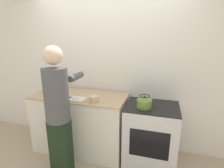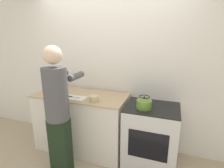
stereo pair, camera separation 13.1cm
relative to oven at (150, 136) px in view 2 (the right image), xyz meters
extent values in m
plane|color=tan|center=(-0.74, -0.30, -0.45)|extent=(12.00, 12.00, 0.00)
cube|color=white|center=(-0.74, 0.41, 0.85)|extent=(8.00, 0.05, 2.60)
cube|color=silver|center=(-1.12, 0.03, 0.01)|extent=(1.44, 0.65, 0.92)
cube|color=tan|center=(-1.12, 0.03, 0.48)|extent=(1.47, 0.67, 0.02)
cube|color=silver|center=(0.00, 0.00, -0.01)|extent=(0.72, 0.60, 0.89)
cube|color=black|center=(0.00, 0.00, 0.44)|extent=(0.72, 0.60, 0.01)
cube|color=black|center=(0.00, -0.29, 0.04)|extent=(0.50, 0.01, 0.39)
cube|color=black|center=(-1.11, -0.57, -0.05)|extent=(0.27, 0.16, 0.80)
cylinder|color=#4C4C51|center=(-1.11, -0.57, 0.69)|extent=(0.30, 0.30, 0.67)
sphere|color=beige|center=(-1.11, -0.57, 1.17)|extent=(0.22, 0.22, 0.22)
cylinder|color=#4C4C51|center=(-1.24, -0.29, 0.86)|extent=(0.08, 0.30, 0.08)
cylinder|color=#4C4C51|center=(-0.99, -0.29, 0.86)|extent=(0.08, 0.30, 0.08)
cube|color=silver|center=(-1.13, -0.16, 0.50)|extent=(0.38, 0.19, 0.02)
cube|color=silver|center=(-1.09, -0.16, 0.51)|extent=(0.13, 0.04, 0.01)
cube|color=black|center=(-1.19, -0.15, 0.51)|extent=(0.08, 0.03, 0.01)
cylinder|color=olive|center=(-0.10, -0.09, 0.51)|extent=(0.20, 0.20, 0.11)
cone|color=olive|center=(-0.10, -0.09, 0.58)|extent=(0.16, 0.16, 0.03)
sphere|color=black|center=(-0.10, -0.09, 0.60)|extent=(0.02, 0.02, 0.02)
torus|color=black|center=(-0.10, -0.09, 0.61)|extent=(0.14, 0.14, 0.01)
cylinder|color=#C6B789|center=(-0.79, -0.17, 0.53)|extent=(0.13, 0.13, 0.08)
cylinder|color=#4C4C51|center=(-1.57, 0.06, 0.57)|extent=(0.15, 0.15, 0.17)
cylinder|color=#28231E|center=(-1.57, 0.06, 0.66)|extent=(0.16, 0.16, 0.01)
camera|label=1|loc=(0.09, -2.30, 1.38)|focal=28.00mm
camera|label=2|loc=(0.21, -2.26, 1.38)|focal=28.00mm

